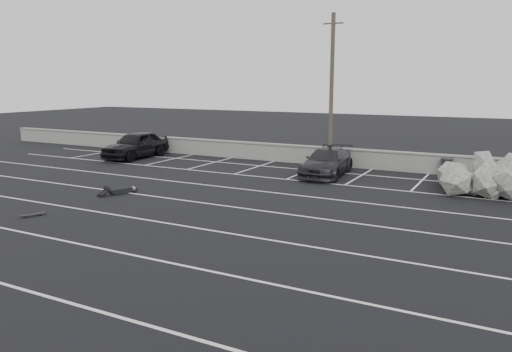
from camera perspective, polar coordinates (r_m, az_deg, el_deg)
The scene contains 10 objects.
ground at distance 17.75m, azimuth -11.74°, elevation -5.05°, with size 120.00×120.00×0.00m, color black.
seawall at distance 29.54m, azimuth 5.73°, elevation 2.49°, with size 50.00×0.45×1.06m.
stall_lines at distance 21.25m, azimuth -4.35°, elevation -2.22°, with size 36.00×20.05×0.01m.
car_left at distance 32.44m, azimuth -13.57°, elevation 3.49°, with size 1.98×4.91×1.67m, color black.
car_right at distance 25.87m, azimuth 8.10°, elevation 1.59°, with size 1.95×4.79×1.39m, color black.
utility_pole at distance 27.88m, azimuth 8.62°, elevation 9.54°, with size 1.12×0.22×8.37m.
trash_bin at distance 27.22m, azimuth 20.94°, elevation 0.94°, with size 0.67×0.67×0.92m.
riprap_pile at distance 23.55m, azimuth 26.10°, elevation -0.47°, with size 5.60×4.85×1.67m.
person at distance 22.37m, azimuth -14.90°, elevation -1.33°, with size 1.54×2.39×0.45m, color black, non-canonical shape.
skateboard at distance 19.64m, azimuth -24.16°, elevation -4.04°, with size 0.46×0.72×0.09m.
Camera 1 is at (10.99, -13.09, 4.76)m, focal length 35.00 mm.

